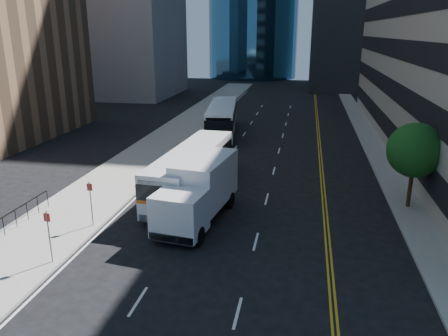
{
  "coord_description": "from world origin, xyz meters",
  "views": [
    {
      "loc": [
        2.6,
        -18.02,
        10.24
      ],
      "look_at": [
        -1.76,
        5.23,
        2.8
      ],
      "focal_mm": 35.0,
      "sensor_mm": 36.0,
      "label": 1
    }
  ],
  "objects_px": {
    "street_tree": "(415,150)",
    "box_truck": "(199,190)",
    "bus_front": "(192,170)",
    "bus_rear": "(222,118)"
  },
  "relations": [
    {
      "from": "bus_front",
      "to": "bus_rear",
      "type": "height_order",
      "value": "bus_rear"
    },
    {
      "from": "street_tree",
      "to": "box_truck",
      "type": "xyz_separation_m",
      "value": [
        -11.97,
        -3.98,
        -1.84
      ]
    },
    {
      "from": "bus_front",
      "to": "bus_rear",
      "type": "distance_m",
      "value": 17.53
    },
    {
      "from": "bus_front",
      "to": "box_truck",
      "type": "distance_m",
      "value": 4.44
    },
    {
      "from": "bus_rear",
      "to": "bus_front",
      "type": "bearing_deg",
      "value": -92.96
    },
    {
      "from": "box_truck",
      "to": "street_tree",
      "type": "bearing_deg",
      "value": 26.31
    },
    {
      "from": "street_tree",
      "to": "bus_rear",
      "type": "relative_size",
      "value": 0.42
    },
    {
      "from": "street_tree",
      "to": "bus_rear",
      "type": "xyz_separation_m",
      "value": [
        -14.77,
        17.69,
        -1.97
      ]
    },
    {
      "from": "box_truck",
      "to": "bus_rear",
      "type": "bearing_deg",
      "value": 105.27
    },
    {
      "from": "street_tree",
      "to": "box_truck",
      "type": "distance_m",
      "value": 12.75
    }
  ]
}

